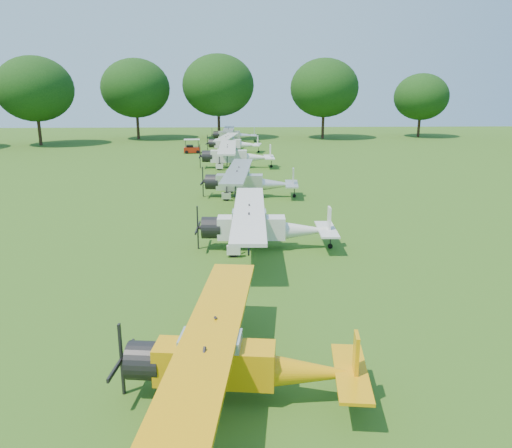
{
  "coord_description": "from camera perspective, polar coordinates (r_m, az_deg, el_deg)",
  "views": [
    {
      "loc": [
        0.47,
        -23.21,
        7.89
      ],
      "look_at": [
        1.43,
        0.35,
        1.4
      ],
      "focal_mm": 35.0,
      "sensor_mm": 36.0,
      "label": 1
    }
  ],
  "objects": [
    {
      "name": "aircraft_2",
      "position": [
        13.23,
        -2.6,
        -15.07
      ],
      "size": [
        6.51,
        10.34,
        2.03
      ],
      "rotation": [
        0.0,
        0.0,
        -0.12
      ],
      "color": "#D79609",
      "rests_on": "ground"
    },
    {
      "name": "aircraft_5",
      "position": [
        50.56,
        -2.49,
        7.98
      ],
      "size": [
        7.55,
        11.98,
        2.37
      ],
      "rotation": [
        0.0,
        0.0,
        -0.01
      ],
      "color": "silver",
      "rests_on": "ground"
    },
    {
      "name": "ground",
      "position": [
        24.52,
        -3.31,
        -3.41
      ],
      "size": [
        160.0,
        160.0,
        0.0
      ],
      "primitive_type": "plane",
      "color": "#254F13",
      "rests_on": "ground"
    },
    {
      "name": "aircraft_3",
      "position": [
        24.88,
        0.66,
        0.0
      ],
      "size": [
        7.03,
        11.18,
        2.21
      ],
      "rotation": [
        0.0,
        0.0,
        -0.04
      ],
      "color": "silver",
      "rests_on": "ground"
    },
    {
      "name": "tree_belt",
      "position": [
        23.58,
        5.43,
        15.66
      ],
      "size": [
        137.36,
        130.27,
        14.52
      ],
      "color": "#311D13",
      "rests_on": "ground"
    },
    {
      "name": "aircraft_4",
      "position": [
        36.84,
        -1.07,
        5.09
      ],
      "size": [
        7.15,
        11.4,
        2.24
      ],
      "rotation": [
        0.0,
        0.0,
        -0.09
      ],
      "color": "silver",
      "rests_on": "ground"
    },
    {
      "name": "aircraft_6",
      "position": [
        63.16,
        -2.77,
        9.33
      ],
      "size": [
        6.86,
        10.88,
        2.14
      ],
      "rotation": [
        0.0,
        0.0,
        -0.15
      ],
      "color": "silver",
      "rests_on": "ground"
    },
    {
      "name": "golf_cart",
      "position": [
        62.72,
        -7.36,
        8.56
      ],
      "size": [
        2.1,
        1.42,
        1.7
      ],
      "rotation": [
        0.0,
        0.0,
        0.09
      ],
      "color": "#A0200B",
      "rests_on": "ground"
    },
    {
      "name": "aircraft_7",
      "position": [
        75.34,
        -2.68,
        10.3
      ],
      "size": [
        6.72,
        10.68,
        2.11
      ],
      "rotation": [
        0.0,
        0.0,
        -0.02
      ],
      "color": "silver",
      "rests_on": "ground"
    }
  ]
}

